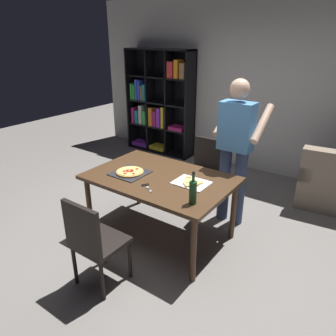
{
  "coord_description": "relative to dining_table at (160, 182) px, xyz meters",
  "views": [
    {
      "loc": [
        1.89,
        -2.52,
        2.18
      ],
      "look_at": [
        0.0,
        0.15,
        0.8
      ],
      "focal_mm": 33.95,
      "sensor_mm": 36.0,
      "label": 1
    }
  ],
  "objects": [
    {
      "name": "pepperoni_pizza_on_tray",
      "position": [
        -0.32,
        -0.13,
        0.09
      ],
      "size": [
        0.36,
        0.36,
        0.04
      ],
      "color": "#2D2D33",
      "rests_on": "dining_table"
    },
    {
      "name": "bookshelf",
      "position": [
        -1.79,
        2.38,
        0.26
      ],
      "size": [
        1.4,
        0.35,
        1.95
      ],
      "color": "black",
      "rests_on": "ground_plane"
    },
    {
      "name": "chair_near_camera",
      "position": [
        -0.0,
        -1.0,
        -0.17
      ],
      "size": [
        0.42,
        0.42,
        0.9
      ],
      "color": "black",
      "rests_on": "ground_plane"
    },
    {
      "name": "back_wall",
      "position": [
        0.0,
        2.6,
        0.72
      ],
      "size": [
        6.4,
        0.1,
        2.8
      ],
      "primitive_type": "cube",
      "color": "silver",
      "rests_on": "ground_plane"
    },
    {
      "name": "chair_far_side",
      "position": [
        0.0,
        1.0,
        -0.17
      ],
      "size": [
        0.42,
        0.42,
        0.9
      ],
      "color": "black",
      "rests_on": "ground_plane"
    },
    {
      "name": "ground_plane",
      "position": [
        0.0,
        0.0,
        -0.68
      ],
      "size": [
        12.0,
        12.0,
        0.0
      ],
      "primitive_type": "plane",
      "color": "gray"
    },
    {
      "name": "pizza_slices_on_towel",
      "position": [
        0.37,
        0.05,
        0.08
      ],
      "size": [
        0.36,
        0.28,
        0.03
      ],
      "color": "white",
      "rests_on": "dining_table"
    },
    {
      "name": "dining_table",
      "position": [
        0.0,
        0.0,
        0.0
      ],
      "size": [
        1.56,
        1.03,
        0.75
      ],
      "color": "#4C331E",
      "rests_on": "ground_plane"
    },
    {
      "name": "kitchen_scissors",
      "position": [
        0.04,
        -0.28,
        0.08
      ],
      "size": [
        0.19,
        0.14,
        0.01
      ],
      "color": "silver",
      "rests_on": "dining_table"
    },
    {
      "name": "wine_bottle",
      "position": [
        0.6,
        -0.31,
        0.19
      ],
      "size": [
        0.07,
        0.07,
        0.32
      ],
      "color": "#194723",
      "rests_on": "dining_table"
    },
    {
      "name": "person_serving_pizza",
      "position": [
        0.52,
        0.78,
        0.32
      ],
      "size": [
        0.55,
        0.54,
        1.75
      ],
      "color": "#38476B",
      "rests_on": "ground_plane"
    }
  ]
}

